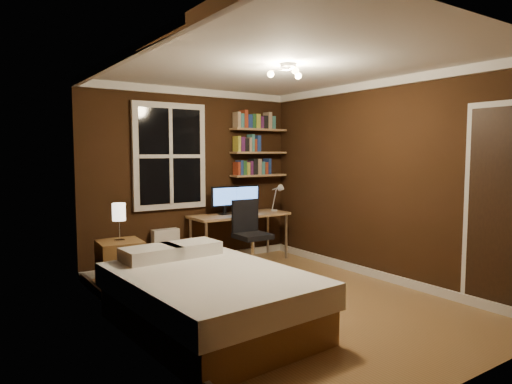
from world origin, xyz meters
TOP-DOWN VIEW (x-y plane):
  - floor at (0.00, 0.00)m, footprint 4.20×4.20m
  - wall_back at (0.00, 2.10)m, footprint 3.20×0.04m
  - wall_left at (-1.60, 0.00)m, footprint 0.04×4.20m
  - wall_right at (1.60, 0.00)m, footprint 0.04×4.20m
  - ceiling at (0.00, 0.00)m, footprint 3.20×4.20m
  - window at (-0.35, 2.06)m, footprint 1.06×0.06m
  - door at (1.59, -1.55)m, footprint 0.03×0.82m
  - ceiling_fixture at (0.00, -0.10)m, footprint 0.44×0.44m
  - bookshelf_lower at (1.08, 1.98)m, footprint 0.92×0.22m
  - books_row_lower at (1.08, 1.98)m, footprint 0.60×0.16m
  - bookshelf_middle at (1.08, 1.98)m, footprint 0.92×0.22m
  - books_row_middle at (1.08, 1.98)m, footprint 0.42×0.16m
  - bookshelf_upper at (1.08, 1.98)m, footprint 0.92×0.22m
  - books_row_upper at (1.08, 1.98)m, footprint 0.60×0.16m
  - bed at (-1.00, -0.23)m, footprint 1.52×2.03m
  - nightstand at (-1.31, 1.33)m, footprint 0.51×0.51m
  - bedside_lamp at (-1.31, 1.33)m, footprint 0.15×0.15m
  - radiator at (-0.47, 2.00)m, footprint 0.37×0.13m
  - desk at (0.62, 1.80)m, footprint 1.48×0.56m
  - monitor_left at (0.40, 1.88)m, footprint 0.42×0.12m
  - monitor_right at (0.79, 1.88)m, footprint 0.42×0.12m
  - desk_lamp at (1.23, 1.70)m, footprint 0.14×0.32m
  - office_chair at (0.49, 1.32)m, footprint 0.53×0.53m

SIDE VIEW (x-z plane):
  - floor at x=0.00m, z-range 0.00..0.00m
  - radiator at x=-0.47m, z-range 0.00..0.56m
  - bed at x=-1.00m, z-range -0.05..0.61m
  - nightstand at x=-1.31m, z-range 0.00..0.59m
  - office_chair at x=0.49m, z-range -0.12..0.83m
  - desk at x=0.62m, z-range 0.29..1.00m
  - bedside_lamp at x=-1.31m, z-range 0.59..1.03m
  - monitor_left at x=0.40m, z-range 0.71..1.12m
  - monitor_right at x=0.79m, z-range 0.71..1.12m
  - desk_lamp at x=1.23m, z-range 0.71..1.15m
  - door at x=1.59m, z-range 0.00..2.05m
  - wall_back at x=0.00m, z-range 0.00..2.50m
  - wall_left at x=-1.60m, z-range 0.00..2.50m
  - wall_right at x=1.60m, z-range 0.00..2.50m
  - bookshelf_lower at x=1.08m, z-range 1.24..1.26m
  - books_row_lower at x=1.08m, z-range 1.26..1.49m
  - window at x=-0.35m, z-range 0.82..2.28m
  - bookshelf_middle at x=1.08m, z-range 1.59..1.61m
  - books_row_middle at x=1.08m, z-range 1.61..1.84m
  - bookshelf_upper at x=1.08m, z-range 1.94..1.96m
  - books_row_upper at x=1.08m, z-range 1.96..2.20m
  - ceiling_fixture at x=0.00m, z-range 2.31..2.49m
  - ceiling at x=0.00m, z-range 2.49..2.51m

